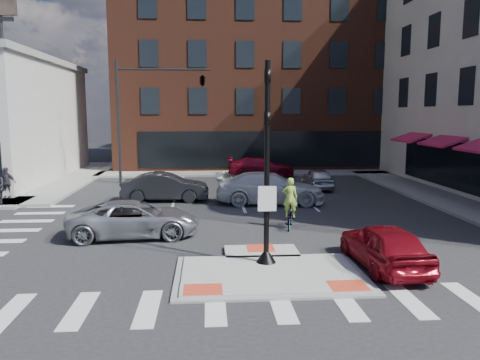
{
  "coord_description": "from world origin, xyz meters",
  "views": [
    {
      "loc": [
        -1.77,
        -13.2,
        4.61
      ],
      "look_at": [
        -0.47,
        4.9,
        2.0
      ],
      "focal_mm": 35.0,
      "sensor_mm": 36.0,
      "label": 1
    }
  ],
  "objects": [
    {
      "name": "building_far_left",
      "position": [
        -4.0,
        52.0,
        5.0
      ],
      "size": [
        10.0,
        12.0,
        10.0
      ],
      "primitive_type": "cube",
      "color": "slate",
      "rests_on": "ground"
    },
    {
      "name": "pedestrian_b",
      "position": [
        -12.33,
        12.0,
        0.97
      ],
      "size": [
        0.97,
        0.42,
        1.64
      ],
      "primitive_type": "imported",
      "rotation": [
        0.0,
        0.0,
        -0.02
      ],
      "color": "#39333E",
      "rests_on": "sidewalk_nw"
    },
    {
      "name": "building_n",
      "position": [
        3.0,
        31.99,
        7.8
      ],
      "size": [
        24.4,
        18.4,
        15.5
      ],
      "color": "#56291B",
      "rests_on": "ground"
    },
    {
      "name": "silver_suv",
      "position": [
        -4.5,
        4.15,
        0.67
      ],
      "size": [
        5.02,
        2.64,
        1.35
      ],
      "primitive_type": "imported",
      "rotation": [
        0.0,
        0.0,
        1.66
      ],
      "color": "#AEB0B6",
      "rests_on": "ground"
    },
    {
      "name": "bg_car_silver",
      "position": [
        5.0,
        14.71,
        0.64
      ],
      "size": [
        1.56,
        3.75,
        1.27
      ],
      "primitive_type": "imported",
      "rotation": [
        0.0,
        0.0,
        3.13
      ],
      "color": "silver",
      "rests_on": "ground"
    },
    {
      "name": "bg_car_red",
      "position": [
        2.2,
        20.67,
        0.7
      ],
      "size": [
        4.95,
        2.25,
        1.41
      ],
      "primitive_type": "imported",
      "rotation": [
        0.0,
        0.0,
        1.51
      ],
      "color": "maroon",
      "rests_on": "ground"
    },
    {
      "name": "sidewalk_e",
      "position": [
        10.8,
        10.0,
        0.07
      ],
      "size": [
        3.0,
        24.0,
        0.15
      ],
      "primitive_type": "cube",
      "color": "gray",
      "rests_on": "ground"
    },
    {
      "name": "building_far_right",
      "position": [
        9.0,
        54.0,
        6.0
      ],
      "size": [
        12.0,
        12.0,
        12.0
      ],
      "primitive_type": "cube",
      "color": "brown",
      "rests_on": "ground"
    },
    {
      "name": "cyclist",
      "position": [
        1.54,
        4.99,
        0.69
      ],
      "size": [
        0.94,
        1.69,
        2.06
      ],
      "rotation": [
        0.0,
        0.0,
        2.89
      ],
      "color": "#3F3F44",
      "rests_on": "ground"
    },
    {
      "name": "signal_pole",
      "position": [
        0.0,
        0.4,
        2.36
      ],
      "size": [
        0.6,
        0.6,
        5.98
      ],
      "color": "black",
      "rests_on": "refuge_island"
    },
    {
      "name": "mast_arm_signal",
      "position": [
        -3.47,
        18.0,
        6.21
      ],
      "size": [
        6.1,
        2.24,
        8.0
      ],
      "color": "black",
      "rests_on": "ground"
    },
    {
      "name": "red_sedan",
      "position": [
        3.5,
        0.0,
        0.69
      ],
      "size": [
        1.83,
        4.1,
        1.37
      ],
      "primitive_type": "imported",
      "rotation": [
        0.0,
        0.0,
        3.2
      ],
      "color": "maroon",
      "rests_on": "ground"
    },
    {
      "name": "bg_car_dark",
      "position": [
        -3.96,
        11.32,
        0.74
      ],
      "size": [
        4.56,
        1.71,
        1.49
      ],
      "primitive_type": "imported",
      "rotation": [
        0.0,
        0.0,
        1.54
      ],
      "color": "#27272C",
      "rests_on": "ground"
    },
    {
      "name": "sidewalk_n",
      "position": [
        3.0,
        22.0,
        0.07
      ],
      "size": [
        26.0,
        3.0,
        0.15
      ],
      "primitive_type": "cube",
      "color": "gray",
      "rests_on": "ground"
    },
    {
      "name": "ground",
      "position": [
        0.0,
        0.0,
        0.0
      ],
      "size": [
        120.0,
        120.0,
        0.0
      ],
      "primitive_type": "plane",
      "color": "#28282B",
      "rests_on": "ground"
    },
    {
      "name": "white_pickup",
      "position": [
        1.45,
        10.18,
        0.8
      ],
      "size": [
        5.7,
        2.73,
        1.6
      ],
      "primitive_type": "imported",
      "rotation": [
        0.0,
        0.0,
        1.48
      ],
      "color": "silver",
      "rests_on": "ground"
    },
    {
      "name": "refuge_island",
      "position": [
        0.0,
        -0.26,
        0.05
      ],
      "size": [
        5.4,
        4.65,
        0.13
      ],
      "color": "gray",
      "rests_on": "ground"
    }
  ]
}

